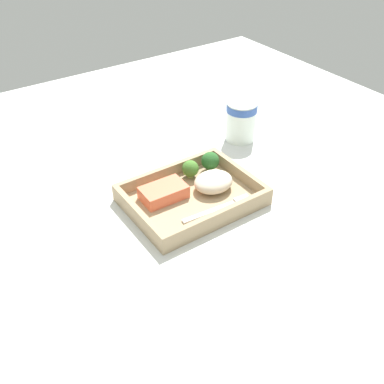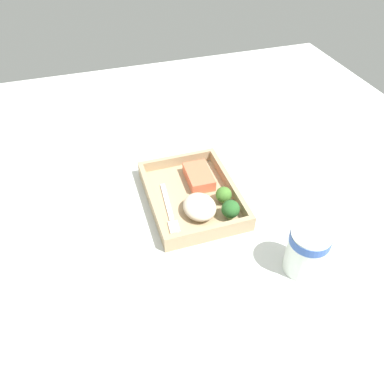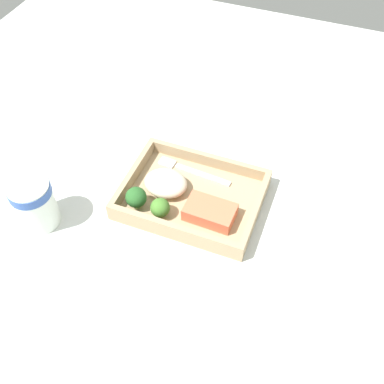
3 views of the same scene
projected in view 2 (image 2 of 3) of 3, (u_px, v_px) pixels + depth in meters
The scene contains 10 objects.
ground_plane at pixel (192, 203), 91.47cm from camera, with size 160.00×160.00×2.00cm, color silver.
takeout_tray at pixel (192, 198), 90.39cm from camera, with size 27.25×20.58×1.20cm, color tan.
tray_rim at pixel (192, 192), 89.04cm from camera, with size 27.25×20.58×2.81cm.
salmon_fillet at pixel (199, 177), 93.29cm from camera, with size 9.55×5.91×2.83cm, color #E76A48.
mashed_potatoes at pixel (198, 207), 84.67cm from camera, with size 8.79×7.45×3.76cm, color beige.
broccoli_floret_1 at pixel (224, 195), 87.08cm from camera, with size 3.79×3.79×4.25cm.
broccoli_floret_2 at pixel (231, 209), 83.09cm from camera, with size 4.16×4.16×4.81cm.
fork at pixel (170, 211), 86.13cm from camera, with size 15.88×2.89×0.44cm.
paper_cup at pixel (307, 249), 72.25cm from camera, with size 7.86×7.86×10.35cm.
receipt_slip at pixel (94, 221), 85.44cm from camera, with size 7.65×12.48×0.24cm, color white.
Camera 2 is at (62.54, -19.93, 62.77)cm, focal length 35.00 mm.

